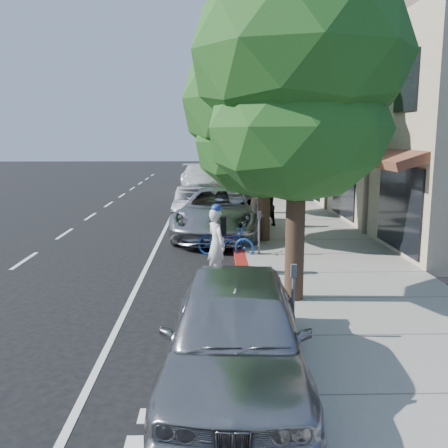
{
  "coord_description": "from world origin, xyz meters",
  "views": [
    {
      "loc": [
        -0.84,
        -12.06,
        3.52
      ],
      "look_at": [
        -0.51,
        0.27,
        1.35
      ],
      "focal_mm": 40.0,
      "sensor_mm": 36.0,
      "label": 1
    }
  ],
  "objects_px": {
    "street_tree_1": "(266,104)",
    "street_tree_5": "(232,129)",
    "bicycle": "(226,241)",
    "dark_sedan": "(195,204)",
    "dark_suv_far": "(207,178)",
    "near_car_a": "(236,333)",
    "silver_suv": "(220,212)",
    "cyclist": "(217,244)",
    "street_tree_2": "(250,109)",
    "white_pickup": "(201,179)",
    "street_tree_0": "(299,62)",
    "pedestrian": "(267,206)",
    "street_tree_4": "(236,114)",
    "street_tree_3": "(242,112)"
  },
  "relations": [
    {
      "from": "street_tree_1",
      "to": "street_tree_5",
      "type": "distance_m",
      "value": 24.0
    },
    {
      "from": "bicycle",
      "to": "dark_sedan",
      "type": "distance_m",
      "value": 6.76
    },
    {
      "from": "dark_suv_far",
      "to": "near_car_a",
      "type": "height_order",
      "value": "near_car_a"
    },
    {
      "from": "street_tree_1",
      "to": "silver_suv",
      "type": "xyz_separation_m",
      "value": [
        -1.4,
        1.5,
        -3.66
      ]
    },
    {
      "from": "street_tree_5",
      "to": "dark_sedan",
      "type": "xyz_separation_m",
      "value": [
        -2.42,
        -19.0,
        -3.4
      ]
    },
    {
      "from": "silver_suv",
      "to": "near_car_a",
      "type": "xyz_separation_m",
      "value": [
        -0.0,
        -11.0,
        -0.03
      ]
    },
    {
      "from": "cyclist",
      "to": "silver_suv",
      "type": "bearing_deg",
      "value": -29.05
    },
    {
      "from": "street_tree_2",
      "to": "dark_suv_far",
      "type": "bearing_deg",
      "value": 99.94
    },
    {
      "from": "white_pickup",
      "to": "dark_suv_far",
      "type": "bearing_deg",
      "value": 75.52
    },
    {
      "from": "street_tree_0",
      "to": "pedestrian",
      "type": "height_order",
      "value": "street_tree_0"
    },
    {
      "from": "street_tree_5",
      "to": "white_pickup",
      "type": "relative_size",
      "value": 1.12
    },
    {
      "from": "street_tree_4",
      "to": "white_pickup",
      "type": "height_order",
      "value": "street_tree_4"
    },
    {
      "from": "street_tree_0",
      "to": "near_car_a",
      "type": "bearing_deg",
      "value": -111.8
    },
    {
      "from": "street_tree_3",
      "to": "cyclist",
      "type": "height_order",
      "value": "street_tree_3"
    },
    {
      "from": "silver_suv",
      "to": "pedestrian",
      "type": "bearing_deg",
      "value": 36.85
    },
    {
      "from": "bicycle",
      "to": "silver_suv",
      "type": "xyz_separation_m",
      "value": [
        -0.1,
        3.16,
        0.38
      ]
    },
    {
      "from": "street_tree_3",
      "to": "street_tree_5",
      "type": "relative_size",
      "value": 1.17
    },
    {
      "from": "dark_suv_far",
      "to": "street_tree_0",
      "type": "bearing_deg",
      "value": -91.74
    },
    {
      "from": "street_tree_3",
      "to": "street_tree_5",
      "type": "height_order",
      "value": "street_tree_3"
    },
    {
      "from": "cyclist",
      "to": "dark_sedan",
      "type": "bearing_deg",
      "value": -21.67
    },
    {
      "from": "street_tree_1",
      "to": "pedestrian",
      "type": "distance_m",
      "value": 4.4
    },
    {
      "from": "street_tree_3",
      "to": "pedestrian",
      "type": "bearing_deg",
      "value": -87.72
    },
    {
      "from": "street_tree_5",
      "to": "bicycle",
      "type": "height_order",
      "value": "street_tree_5"
    },
    {
      "from": "bicycle",
      "to": "pedestrian",
      "type": "xyz_separation_m",
      "value": [
        1.68,
        4.19,
        0.47
      ]
    },
    {
      "from": "white_pickup",
      "to": "pedestrian",
      "type": "distance_m",
      "value": 13.16
    },
    {
      "from": "street_tree_0",
      "to": "street_tree_2",
      "type": "distance_m",
      "value": 12.0
    },
    {
      "from": "near_car_a",
      "to": "street_tree_5",
      "type": "bearing_deg",
      "value": 91.08
    },
    {
      "from": "street_tree_5",
      "to": "bicycle",
      "type": "distance_m",
      "value": 25.95
    },
    {
      "from": "bicycle",
      "to": "near_car_a",
      "type": "relative_size",
      "value": 0.37
    },
    {
      "from": "street_tree_0",
      "to": "pedestrian",
      "type": "distance_m",
      "value": 9.43
    },
    {
      "from": "street_tree_3",
      "to": "pedestrian",
      "type": "height_order",
      "value": "street_tree_3"
    },
    {
      "from": "street_tree_1",
      "to": "near_car_a",
      "type": "bearing_deg",
      "value": -98.38
    },
    {
      "from": "street_tree_4",
      "to": "silver_suv",
      "type": "distance_m",
      "value": 17.07
    },
    {
      "from": "street_tree_3",
      "to": "street_tree_4",
      "type": "distance_m",
      "value": 6.0
    },
    {
      "from": "bicycle",
      "to": "dark_sedan",
      "type": "xyz_separation_m",
      "value": [
        -1.12,
        6.66,
        0.22
      ]
    },
    {
      "from": "dark_sedan",
      "to": "near_car_a",
      "type": "height_order",
      "value": "near_car_a"
    },
    {
      "from": "street_tree_3",
      "to": "near_car_a",
      "type": "relative_size",
      "value": 1.64
    },
    {
      "from": "pedestrian",
      "to": "dark_suv_far",
      "type": "bearing_deg",
      "value": -118.92
    },
    {
      "from": "cyclist",
      "to": "street_tree_5",
      "type": "bearing_deg",
      "value": -30.22
    },
    {
      "from": "dark_suv_far",
      "to": "pedestrian",
      "type": "height_order",
      "value": "pedestrian"
    },
    {
      "from": "near_car_a",
      "to": "pedestrian",
      "type": "relative_size",
      "value": 3.06
    },
    {
      "from": "street_tree_0",
      "to": "street_tree_1",
      "type": "xyz_separation_m",
      "value": [
        0.0,
        6.0,
        -0.43
      ]
    },
    {
      "from": "street_tree_0",
      "to": "street_tree_4",
      "type": "bearing_deg",
      "value": 90.0
    },
    {
      "from": "street_tree_2",
      "to": "silver_suv",
      "type": "xyz_separation_m",
      "value": [
        -1.4,
        -4.5,
        -3.84
      ]
    },
    {
      "from": "street_tree_2",
      "to": "cyclist",
      "type": "xyz_separation_m",
      "value": [
        -1.6,
        -9.92,
        -3.82
      ]
    },
    {
      "from": "silver_suv",
      "to": "white_pickup",
      "type": "relative_size",
      "value": 1.03
    },
    {
      "from": "street_tree_1",
      "to": "street_tree_3",
      "type": "xyz_separation_m",
      "value": [
        0.0,
        12.0,
        0.31
      ]
    },
    {
      "from": "street_tree_2",
      "to": "street_tree_5",
      "type": "height_order",
      "value": "street_tree_2"
    },
    {
      "from": "street_tree_0",
      "to": "street_tree_1",
      "type": "distance_m",
      "value": 6.02
    },
    {
      "from": "street_tree_0",
      "to": "cyclist",
      "type": "xyz_separation_m",
      "value": [
        -1.6,
        2.08,
        -4.07
      ]
    }
  ]
}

